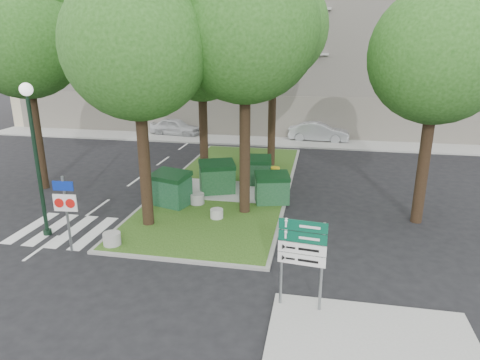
% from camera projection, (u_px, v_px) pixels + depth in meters
% --- Properties ---
extents(ground, '(120.00, 120.00, 0.00)m').
position_uv_depth(ground, '(162.00, 259.00, 14.35)').
color(ground, black).
rests_on(ground, ground).
extents(median_island, '(6.00, 16.00, 0.12)m').
position_uv_depth(median_island, '(228.00, 185.00, 21.72)').
color(median_island, '#244413').
rests_on(median_island, ground).
extents(median_kerb, '(6.30, 16.30, 0.10)m').
position_uv_depth(median_kerb, '(228.00, 185.00, 21.72)').
color(median_kerb, gray).
rests_on(median_kerb, ground).
extents(sidewalk_corner, '(5.00, 4.00, 0.12)m').
position_uv_depth(sidewalk_corner, '(374.00, 354.00, 9.88)').
color(sidewalk_corner, '#999993').
rests_on(sidewalk_corner, ground).
extents(building_sidewalk, '(42.00, 3.00, 0.12)m').
position_uv_depth(building_sidewalk, '(252.00, 141.00, 31.63)').
color(building_sidewalk, '#999993').
rests_on(building_sidewalk, ground).
extents(zebra_crossing, '(5.00, 3.00, 0.01)m').
position_uv_depth(zebra_crossing, '(84.00, 232.00, 16.43)').
color(zebra_crossing, silver).
rests_on(zebra_crossing, ground).
extents(apartment_building, '(41.00, 12.00, 16.00)m').
position_uv_depth(apartment_building, '(267.00, 30.00, 36.23)').
color(apartment_building, '#BDAD8E').
rests_on(apartment_building, ground).
extents(tree_median_near_left, '(5.20, 5.20, 10.53)m').
position_uv_depth(tree_median_near_left, '(138.00, 31.00, 14.77)').
color(tree_median_near_left, black).
rests_on(tree_median_near_left, ground).
extents(tree_median_near_right, '(5.60, 5.60, 11.46)m').
position_uv_depth(tree_median_near_right, '(248.00, 13.00, 15.81)').
color(tree_median_near_right, black).
rests_on(tree_median_near_right, ground).
extents(tree_median_mid, '(4.80, 4.80, 9.99)m').
position_uv_depth(tree_median_mid, '(203.00, 42.00, 20.86)').
color(tree_median_mid, black).
rests_on(tree_median_mid, ground).
extents(tree_median_far, '(5.80, 5.80, 11.93)m').
position_uv_depth(tree_median_far, '(276.00, 16.00, 22.68)').
color(tree_median_far, black).
rests_on(tree_median_far, ground).
extents(tree_street_left, '(5.40, 5.40, 11.00)m').
position_uv_depth(tree_street_left, '(24.00, 26.00, 19.21)').
color(tree_street_left, black).
rests_on(tree_street_left, ground).
extents(tree_street_right, '(5.00, 5.00, 10.06)m').
position_uv_depth(tree_street_right, '(442.00, 41.00, 15.31)').
color(tree_street_right, black).
rests_on(tree_street_right, ground).
extents(dumpster_a, '(1.89, 1.57, 1.52)m').
position_uv_depth(dumpster_a, '(171.00, 189.00, 18.72)').
color(dumpster_a, '#103C20').
rests_on(dumpster_a, median_island).
extents(dumpster_b, '(1.97, 1.69, 1.54)m').
position_uv_depth(dumpster_b, '(217.00, 177.00, 20.30)').
color(dumpster_b, '#12401C').
rests_on(dumpster_b, median_island).
extents(dumpster_c, '(1.69, 1.29, 1.44)m').
position_uv_depth(dumpster_c, '(256.00, 170.00, 21.54)').
color(dumpster_c, black).
rests_on(dumpster_c, median_island).
extents(dumpster_d, '(1.71, 1.39, 1.38)m').
position_uv_depth(dumpster_d, '(272.00, 188.00, 18.99)').
color(dumpster_d, '#144120').
rests_on(dumpster_d, median_island).
extents(bollard_left, '(0.62, 0.62, 0.44)m').
position_uv_depth(bollard_left, '(112.00, 239.00, 15.08)').
color(bollard_left, '#9C9B97').
rests_on(bollard_left, median_island).
extents(bollard_right, '(0.52, 0.52, 0.37)m').
position_uv_depth(bollard_right, '(217.00, 214.00, 17.41)').
color(bollard_right, '#A4A49F').
rests_on(bollard_right, median_island).
extents(bollard_mid, '(0.64, 0.64, 0.46)m').
position_uv_depth(bollard_mid, '(197.00, 199.00, 18.96)').
color(bollard_mid, gray).
rests_on(bollard_mid, median_island).
extents(litter_bin, '(0.46, 0.46, 0.80)m').
position_uv_depth(litter_bin, '(275.00, 175.00, 21.82)').
color(litter_bin, gold).
rests_on(litter_bin, median_island).
extents(street_lamp, '(0.45, 0.45, 5.65)m').
position_uv_depth(street_lamp, '(34.00, 143.00, 15.14)').
color(street_lamp, black).
rests_on(street_lamp, ground).
extents(traffic_sign_pole, '(0.82, 0.11, 2.73)m').
position_uv_depth(traffic_sign_pole, '(66.00, 204.00, 14.41)').
color(traffic_sign_pole, slate).
rests_on(traffic_sign_pole, ground).
extents(directional_sign, '(1.25, 0.20, 2.52)m').
position_uv_depth(directional_sign, '(302.00, 250.00, 11.08)').
color(directional_sign, slate).
rests_on(directional_sign, sidewalk_corner).
extents(car_white, '(4.19, 2.12, 1.37)m').
position_uv_depth(car_white, '(175.00, 127.00, 33.51)').
color(car_white, silver).
rests_on(car_white, ground).
extents(car_silver, '(4.46, 1.80, 1.44)m').
position_uv_depth(car_silver, '(319.00, 132.00, 31.49)').
color(car_silver, '#ACAFB4').
rests_on(car_silver, ground).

